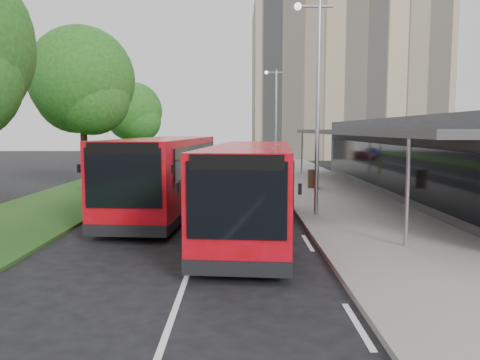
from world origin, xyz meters
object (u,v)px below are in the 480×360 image
Objects in this scene: tree_mid at (82,86)px; bollard at (293,167)px; car_far at (220,152)px; tree_far at (134,115)px; car_near at (239,155)px; bus_main at (252,189)px; litter_bin at (313,179)px; lamp_post_far at (275,113)px; bus_second at (166,175)px; lamp_post_near at (316,95)px.

bollard is at bearing 38.13° from tree_mid.
car_far is (5.76, 34.58, -5.11)m from tree_mid.
tree_far is 18.71m from car_near.
car_far is (-2.88, 44.46, -0.92)m from bus_main.
bollard is (-0.13, 8.33, 0.01)m from litter_bin.
litter_bin is at bearing -59.87° from car_near.
bus_main reaches higher than car_near.
lamp_post_far is 0.73× the size of bus_second.
car_near is (-2.85, 15.34, -4.17)m from lamp_post_far.
bollard is (12.27, 9.63, -5.00)m from tree_mid.
tree_far is 6.87× the size of litter_bin.
lamp_post_near is 7.58× the size of bollard.
litter_bin reaches higher than car_near.
bollard reaches higher than litter_bin.
lamp_post_far is 0.76× the size of bus_main.
lamp_post_near is at bearing -90.00° from lamp_post_far.
lamp_post_near is 42.18m from car_far.
bus_second is 17.03m from bollard.
lamp_post_near is 20.00m from lamp_post_far.
tree_mid is at bearing -174.02° from litter_bin.
bollard is at bearing -70.97° from lamp_post_far.
tree_mid is at bearing -84.86° from car_near.
lamp_post_far is 7.58× the size of bollard.
bollard is (1.14, -3.31, -4.04)m from lamp_post_far.
lamp_post_far reaches higher than car_far.
litter_bin is at bearing -83.78° from lamp_post_far.
lamp_post_near reaches higher than car_far.
tree_mid is 13.21m from lamp_post_near.
bus_second is 10.16m from litter_bin.
tree_far is 22.06m from lamp_post_near.
lamp_post_far reaches higher than car_near.
tree_mid is 0.80× the size of bus_second.
car_far is (-5.37, 41.63, -4.15)m from lamp_post_near.
tree_mid is 8.53× the size of litter_bin.
bollard is 0.30× the size of car_far.
tree_far is 23.64m from car_far.
car_near is at bearing 94.60° from lamp_post_near.
car_near is at bearing 95.77° from bus_main.
bus_second reaches higher than car_far.
bus_main reaches higher than car_far.
tree_mid is 13.78m from bus_main.
car_near is at bearing 100.51° from lamp_post_far.
bollard is at bearing -10.92° from tree_far.
lamp_post_far is at bearing 96.22° from litter_bin.
car_far is at bearing 101.28° from litter_bin.
tree_mid reaches higher than lamp_post_far.
tree_far is 13.09m from bollard.
bus_second is 10.43× the size of bollard.
lamp_post_near is 7.76× the size of litter_bin.
lamp_post_far is 7.76× the size of litter_bin.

